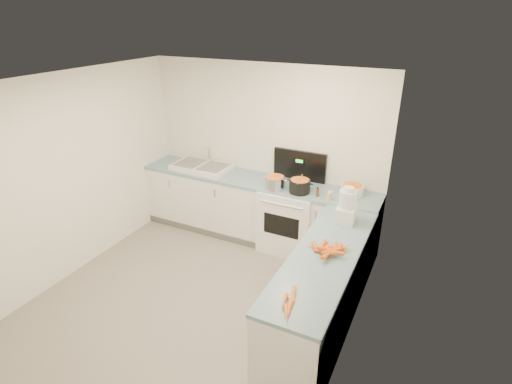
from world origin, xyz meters
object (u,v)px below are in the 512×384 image
at_px(mixing_bowl, 352,190).
at_px(sink, 202,167).
at_px(stove, 290,217).
at_px(food_processor, 347,207).
at_px(extract_bottle, 318,193).
at_px(steel_pot, 275,183).
at_px(spice_jar, 330,197).
at_px(black_pot, 300,187).

bearing_deg(mixing_bowl, sink, -177.77).
height_order(stove, food_processor, food_processor).
bearing_deg(extract_bottle, stove, 161.27).
bearing_deg(sink, steel_pot, -7.93).
relative_size(mixing_bowl, food_processor, 0.69).
distance_m(stove, spice_jar, 0.80).
height_order(sink, steel_pot, sink).
relative_size(black_pot, extract_bottle, 2.64).
xyz_separation_m(stove, steel_pot, (-0.17, -0.16, 0.54)).
distance_m(stove, food_processor, 1.28).
bearing_deg(steel_pot, stove, 43.19).
bearing_deg(extract_bottle, steel_pot, -177.71).
relative_size(mixing_bowl, extract_bottle, 2.79).
bearing_deg(food_processor, mixing_bowl, 98.42).
relative_size(spice_jar, food_processor, 0.23).
height_order(stove, extract_bottle, stove).
relative_size(steel_pot, spice_jar, 2.67).
bearing_deg(black_pot, steel_pot, -173.74).
xyz_separation_m(mixing_bowl, spice_jar, (-0.21, -0.28, -0.02)).
xyz_separation_m(sink, steel_pot, (1.28, -0.18, 0.04)).
bearing_deg(steel_pot, extract_bottle, 2.29).
height_order(stove, sink, stove).
bearing_deg(stove, extract_bottle, -18.73).
height_order(mixing_bowl, food_processor, food_processor).
distance_m(stove, sink, 1.54).
bearing_deg(spice_jar, stove, 162.73).
xyz_separation_m(stove, black_pot, (0.16, -0.13, 0.54)).
relative_size(stove, black_pot, 4.95).
xyz_separation_m(black_pot, food_processor, (0.74, -0.51, 0.10)).
xyz_separation_m(steel_pot, extract_bottle, (0.58, 0.02, -0.03)).
xyz_separation_m(stove, extract_bottle, (0.41, -0.14, 0.52)).
relative_size(extract_bottle, food_processor, 0.25).
bearing_deg(mixing_bowl, stove, -172.60).
xyz_separation_m(sink, mixing_bowl, (2.24, 0.09, 0.03)).
height_order(mixing_bowl, extract_bottle, mixing_bowl).
bearing_deg(spice_jar, steel_pot, 178.53).
bearing_deg(black_pot, stove, 141.86).
bearing_deg(mixing_bowl, spice_jar, -126.52).
height_order(extract_bottle, spice_jar, extract_bottle).
xyz_separation_m(stove, food_processor, (0.90, -0.64, 0.65)).
bearing_deg(sink, mixing_bowl, 2.23).
distance_m(steel_pot, mixing_bowl, 1.00).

